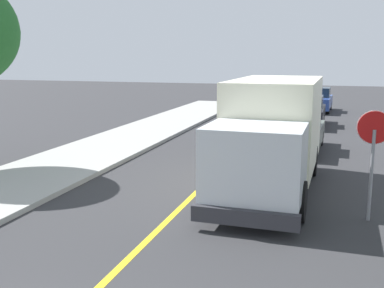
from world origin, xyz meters
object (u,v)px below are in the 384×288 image
(parked_car_near, at_px, (299,132))
(stop_sign, at_px, (373,144))
(parked_car_mid, at_px, (307,112))
(box_truck, at_px, (272,130))
(parked_car_far, at_px, (318,100))

(parked_car_near, height_order, stop_sign, stop_sign)
(stop_sign, bearing_deg, parked_car_mid, 98.63)
(box_truck, relative_size, parked_car_near, 1.62)
(parked_car_far, bearing_deg, parked_car_mid, -92.38)
(stop_sign, bearing_deg, box_truck, 142.80)
(box_truck, height_order, stop_sign, box_truck)
(parked_car_mid, bearing_deg, parked_car_far, 87.62)
(box_truck, height_order, parked_car_near, box_truck)
(parked_car_mid, xyz_separation_m, parked_car_far, (0.30, 7.09, 0.00))
(parked_car_mid, height_order, parked_car_far, same)
(box_truck, bearing_deg, parked_car_far, 88.40)
(parked_car_mid, relative_size, stop_sign, 1.67)
(box_truck, distance_m, parked_car_far, 20.44)
(box_truck, distance_m, parked_car_near, 6.13)
(box_truck, xyz_separation_m, parked_car_far, (0.57, 20.41, -0.97))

